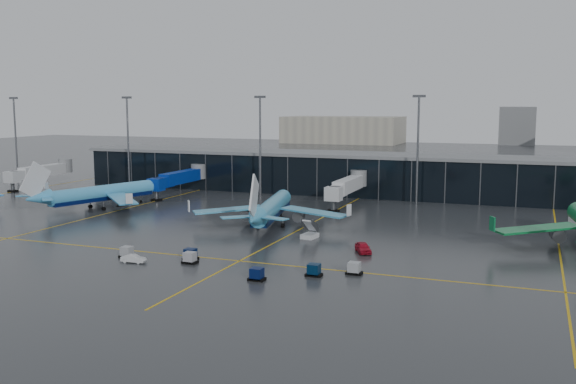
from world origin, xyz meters
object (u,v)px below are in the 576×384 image
(mobile_airstair, at_px, (310,234))
(baggage_carts, at_px, (235,263))
(airliner_klm_near, at_px, (272,197))
(service_van_red, at_px, (363,248))
(service_van_white, at_px, (134,259))
(airliner_arkefly, at_px, (103,184))

(mobile_airstair, bearing_deg, baggage_carts, -90.02)
(airliner_klm_near, relative_size, baggage_carts, 0.97)
(baggage_carts, height_order, service_van_red, baggage_carts)
(airliner_klm_near, distance_m, service_van_white, 35.96)
(service_van_red, relative_size, service_van_white, 1.29)
(baggage_carts, height_order, mobile_airstair, mobile_airstair)
(airliner_klm_near, bearing_deg, service_van_red, -47.95)
(mobile_airstair, distance_m, service_van_white, 31.98)
(mobile_airstair, bearing_deg, airliner_klm_near, 148.62)
(baggage_carts, xyz_separation_m, service_van_white, (-15.49, -2.56, -0.14))
(airliner_klm_near, xyz_separation_m, service_van_white, (-7.78, -34.76, -4.95))
(airliner_klm_near, relative_size, service_van_red, 7.47)
(baggage_carts, relative_size, mobile_airstair, 10.79)
(airliner_klm_near, xyz_separation_m, mobile_airstair, (10.82, -8.74, -4.80))
(airliner_klm_near, height_order, baggage_carts, airliner_klm_near)
(baggage_carts, bearing_deg, airliner_arkefly, 143.77)
(baggage_carts, xyz_separation_m, mobile_airstair, (3.12, 23.46, 0.01))
(service_van_white, bearing_deg, airliner_arkefly, 35.49)
(airliner_arkefly, distance_m, baggage_carts, 63.60)
(mobile_airstair, xyz_separation_m, service_van_white, (-18.61, -26.02, -0.15))
(mobile_airstair, height_order, service_van_red, mobile_airstair)
(baggage_carts, relative_size, service_van_red, 7.69)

